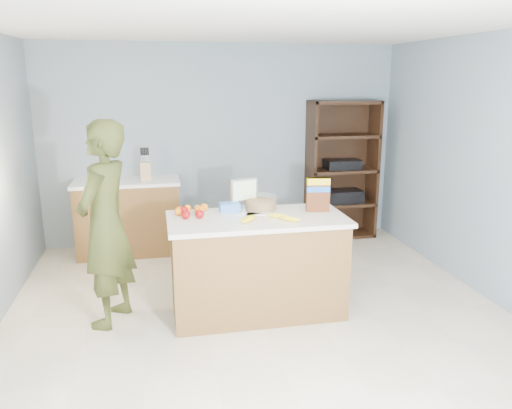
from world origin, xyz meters
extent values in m
cube|color=beige|center=(0.00, 0.00, 0.00)|extent=(4.50, 5.00, 0.02)
cube|color=gray|center=(0.00, 2.50, 1.25)|extent=(4.50, 0.02, 2.50)
cube|color=gray|center=(0.00, -2.50, 1.25)|extent=(4.50, 0.02, 2.50)
cube|color=gray|center=(2.25, 0.00, 1.25)|extent=(0.02, 5.00, 2.50)
cube|color=white|center=(0.00, 0.00, 2.50)|extent=(4.50, 5.00, 0.02)
cube|color=brown|center=(0.00, 0.30, 0.43)|extent=(1.50, 0.70, 0.86)
cube|color=silver|center=(0.00, 0.30, 0.88)|extent=(1.56, 0.76, 0.04)
cube|color=black|center=(0.00, 0.30, 0.05)|extent=(1.46, 0.66, 0.10)
cube|color=brown|center=(-1.20, 2.20, 0.43)|extent=(1.20, 0.60, 0.86)
cube|color=white|center=(-1.20, 2.20, 0.88)|extent=(1.24, 0.62, 0.04)
cube|color=black|center=(1.55, 2.48, 0.90)|extent=(0.90, 0.04, 1.80)
cube|color=black|center=(1.12, 2.30, 0.90)|extent=(0.04, 0.40, 1.80)
cube|color=black|center=(1.98, 2.30, 0.90)|extent=(0.04, 0.40, 1.80)
cube|color=black|center=(1.55, 2.30, 0.02)|extent=(0.90, 0.40, 0.04)
cube|color=black|center=(1.55, 2.30, 0.45)|extent=(0.90, 0.40, 0.04)
cube|color=black|center=(1.55, 2.30, 0.90)|extent=(0.90, 0.40, 0.04)
cube|color=black|center=(1.55, 2.30, 1.35)|extent=(0.90, 0.40, 0.04)
cube|color=black|center=(1.55, 2.30, 1.78)|extent=(0.90, 0.40, 0.04)
cube|color=black|center=(1.55, 2.30, 0.55)|extent=(0.55, 0.32, 0.16)
cube|color=black|center=(1.55, 2.30, 0.98)|extent=(0.45, 0.30, 0.12)
imported|color=#353B17|center=(-1.29, 0.38, 0.88)|extent=(0.64, 0.76, 1.76)
cube|color=tan|center=(-0.97, 2.13, 1.01)|extent=(0.12, 0.10, 0.22)
cylinder|color=black|center=(-1.01, 2.13, 1.17)|extent=(0.02, 0.02, 0.09)
cylinder|color=black|center=(-0.99, 2.13, 1.17)|extent=(0.02, 0.02, 0.09)
cylinder|color=black|center=(-0.97, 2.13, 1.17)|extent=(0.02, 0.02, 0.09)
cylinder|color=black|center=(-0.95, 2.13, 1.17)|extent=(0.02, 0.02, 0.09)
cylinder|color=black|center=(-0.93, 2.13, 1.17)|extent=(0.02, 0.02, 0.09)
cube|color=white|center=(-0.06, 0.41, 0.90)|extent=(0.24, 0.18, 0.00)
cube|color=white|center=(0.03, 0.39, 0.90)|extent=(0.24, 0.15, 0.00)
ellipsoid|color=yellow|center=(-0.10, 0.20, 0.92)|extent=(0.18, 0.16, 0.04)
ellipsoid|color=yellow|center=(-0.10, 0.16, 0.92)|extent=(0.17, 0.17, 0.04)
ellipsoid|color=yellow|center=(0.18, 0.22, 0.92)|extent=(0.19, 0.13, 0.04)
ellipsoid|color=yellow|center=(0.25, 0.11, 0.92)|extent=(0.18, 0.15, 0.04)
sphere|color=maroon|center=(-0.62, 0.51, 0.94)|extent=(0.08, 0.08, 0.08)
sphere|color=maroon|center=(-0.50, 0.36, 0.94)|extent=(0.08, 0.08, 0.08)
sphere|color=maroon|center=(-0.61, 0.36, 0.94)|extent=(0.08, 0.08, 0.08)
sphere|color=orange|center=(-0.67, 0.48, 0.93)|extent=(0.07, 0.07, 0.07)
sphere|color=orange|center=(-0.59, 0.59, 0.93)|extent=(0.07, 0.07, 0.07)
sphere|color=orange|center=(-0.48, 0.48, 0.93)|extent=(0.07, 0.07, 0.07)
sphere|color=orange|center=(-0.50, 0.56, 0.93)|extent=(0.07, 0.07, 0.07)
sphere|color=orange|center=(-0.66, 0.54, 0.93)|extent=(0.07, 0.07, 0.07)
sphere|color=orange|center=(-0.50, 0.47, 0.93)|extent=(0.07, 0.07, 0.07)
sphere|color=orange|center=(-0.43, 0.60, 0.93)|extent=(0.07, 0.07, 0.07)
cube|color=blue|center=(-0.21, 0.53, 0.94)|extent=(0.18, 0.12, 0.08)
cylinder|color=#267219|center=(0.09, 0.54, 0.95)|extent=(0.27, 0.27, 0.09)
cylinder|color=white|center=(0.09, 0.54, 0.97)|extent=(0.30, 0.30, 0.13)
cylinder|color=silver|center=(-0.06, 0.63, 0.91)|extent=(0.12, 0.12, 0.01)
cylinder|color=silver|center=(-0.06, 0.63, 0.94)|extent=(0.02, 0.02, 0.05)
cube|color=silver|center=(-0.06, 0.63, 1.07)|extent=(0.28, 0.13, 0.22)
cube|color=yellow|center=(-0.05, 0.61, 1.07)|extent=(0.23, 0.08, 0.18)
cube|color=#592B14|center=(0.58, 0.38, 1.06)|extent=(0.22, 0.10, 0.31)
cube|color=yellow|center=(0.58, 0.38, 1.18)|extent=(0.22, 0.11, 0.06)
cube|color=blue|center=(0.58, 0.38, 1.11)|extent=(0.22, 0.11, 0.05)
camera|label=1|loc=(-0.85, -3.81, 2.08)|focal=35.00mm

